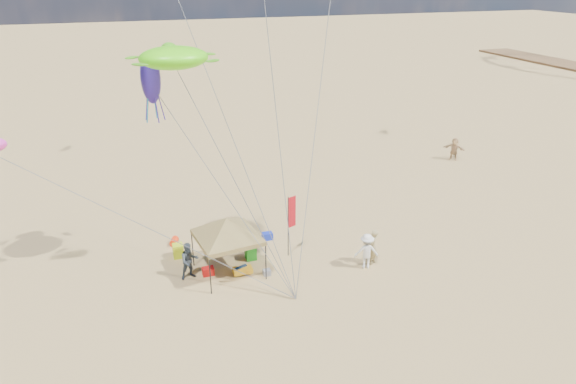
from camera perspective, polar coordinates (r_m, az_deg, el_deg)
The scene contains 17 objects.
ground at distance 22.56m, azimuth 2.52°, elevation -12.28°, with size 280.00×280.00×0.00m, color tan.
canopy_tent at distance 23.46m, azimuth -6.82°, elevation -3.11°, with size 5.31×5.31×3.30m.
feather_flag at distance 25.05m, azimuth 0.32°, elevation -2.68°, with size 0.47×0.20×3.22m.
cooler_red at distance 24.63m, azimuth -8.84°, elevation -8.67°, with size 0.54×0.38×0.38m, color red.
cooler_blue at distance 27.37m, azimuth -2.31°, elevation -4.90°, with size 0.54×0.38×0.38m, color #162BB6.
bag_navy at distance 24.60m, azimuth -5.23°, elevation -8.54°, with size 0.36×0.36×0.60m, color #0D213C.
bag_orange at distance 27.51m, azimuth -12.50°, elevation -5.35°, with size 0.36×0.36×0.60m, color #FF350E.
chair_green at distance 25.58m, azimuth -4.16°, elevation -6.71°, with size 0.50×0.50×0.70m, color #1D8117.
chair_yellow at distance 26.24m, azimuth -12.07°, elevation -6.38°, with size 0.50×0.50×0.70m, color #B9D117.
crate_grey at distance 24.37m, azimuth -2.36°, elevation -8.89°, with size 0.34×0.30×0.28m, color gray.
beach_cart at distance 24.49m, azimuth -5.05°, elevation -8.63°, with size 0.90×0.50×0.24m, color gold.
person_near_a at distance 25.22m, azimuth 9.37°, elevation -6.01°, with size 0.66×0.43×1.80m, color tan.
person_near_b at distance 24.20m, azimuth -10.86°, elevation -7.49°, with size 0.87×0.68×1.80m, color #343E47.
person_near_c at distance 24.81m, azimuth 8.70°, elevation -6.51°, with size 1.15×0.66×1.79m, color white.
person_far_c at distance 40.59m, azimuth 17.93°, elevation 4.59°, with size 1.59×0.51×1.72m, color tan.
turtle_kite at distance 21.66m, azimuth -12.54°, elevation 14.31°, with size 2.77×2.22×0.92m, color #5CFF10.
squid_kite at distance 23.24m, azimuth -14.99°, elevation 12.10°, with size 0.85×0.85×2.21m, color #321DA4.
Camera 1 is at (-6.84, -17.02, 13.13)m, focal length 32.10 mm.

